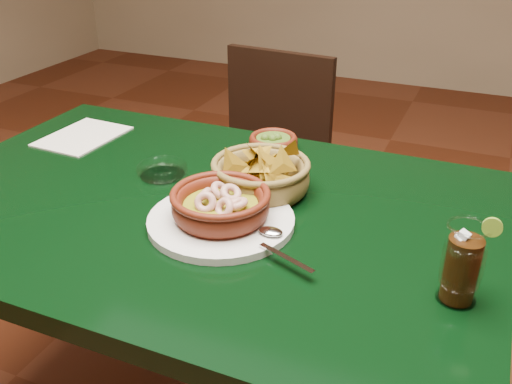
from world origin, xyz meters
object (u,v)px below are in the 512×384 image
at_px(cola_drink, 462,264).
at_px(chip_basket, 261,175).
at_px(dining_table, 199,242).
at_px(dining_chair, 263,174).
at_px(shrimp_plate, 221,209).

bearing_deg(cola_drink, chip_basket, 153.12).
height_order(dining_table, dining_chair, dining_chair).
xyz_separation_m(dining_table, shrimp_plate, (0.09, -0.06, 0.13)).
distance_m(dining_chair, shrimp_plate, 0.86).
bearing_deg(dining_table, chip_basket, 41.41).
relative_size(dining_table, dining_chair, 1.40).
relative_size(chip_basket, cola_drink, 1.58).
bearing_deg(dining_chair, dining_table, -78.14).
bearing_deg(chip_basket, shrimp_plate, -96.13).
distance_m(shrimp_plate, chip_basket, 0.15).
bearing_deg(dining_chair, chip_basket, -67.78).
bearing_deg(chip_basket, cola_drink, -26.88).
relative_size(dining_chair, shrimp_plate, 2.40).
height_order(dining_chair, cola_drink, cola_drink).
distance_m(dining_table, chip_basket, 0.19).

